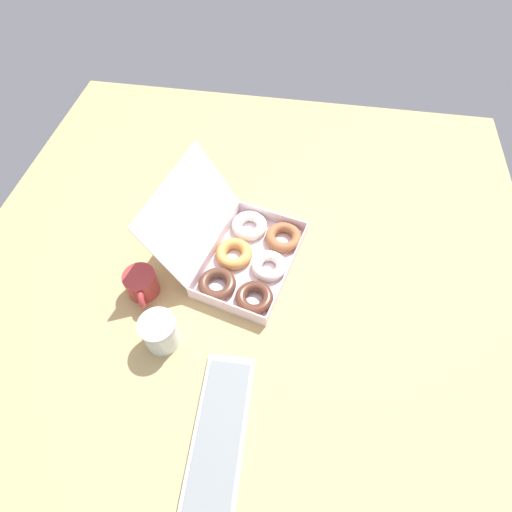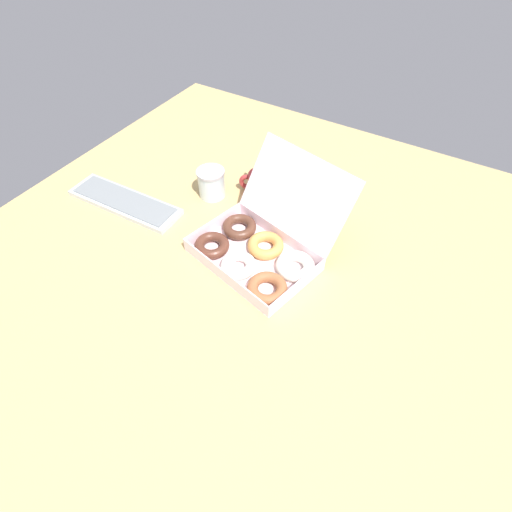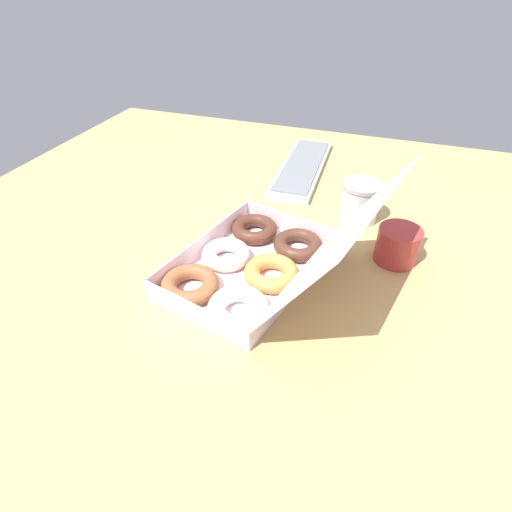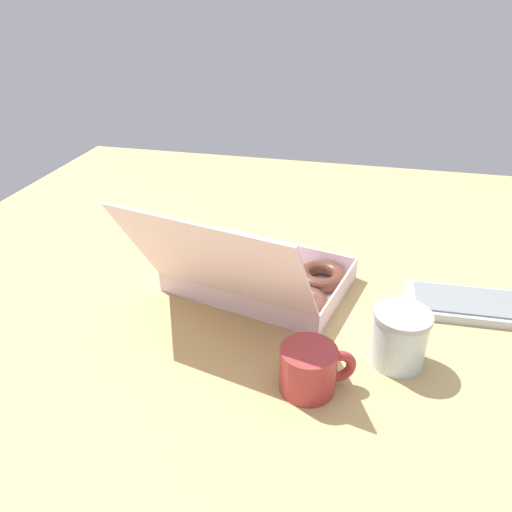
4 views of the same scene
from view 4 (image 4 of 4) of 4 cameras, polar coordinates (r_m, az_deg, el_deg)
The scene contains 4 objects.
ground_plane at distance 113.08cm, azimuth 0.71°, elevation -3.89°, with size 180.00×180.00×2.00cm, color tan.
donut_box at distance 110.20cm, azimuth -0.16°, elevation -2.21°, with size 45.21×46.49×26.36cm.
coffee_mug at distance 84.95cm, azimuth 6.23°, elevation -12.65°, with size 12.75×9.50×8.18cm.
glass_jar at distance 92.43cm, azimuth 16.07°, elevation -8.94°, with size 10.09×10.09×10.53cm.
Camera 4 is at (-20.23, 92.74, 60.46)cm, focal length 35.00 mm.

